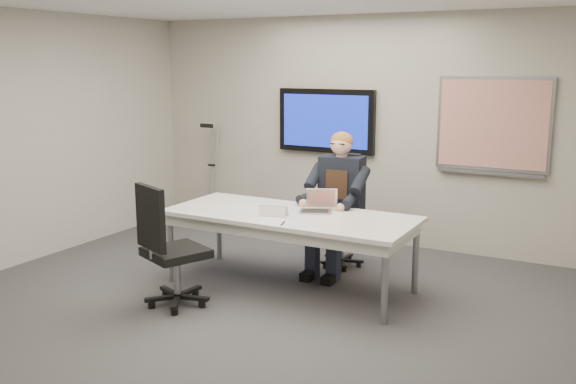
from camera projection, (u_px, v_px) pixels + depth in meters
The scene contains 12 objects.
floor at pixel (234, 321), 5.64m from camera, with size 6.00×6.00×0.02m, color #38393B.
wall_back at pixel (364, 130), 7.94m from camera, with size 6.00×0.02×2.80m, color #ACA79B.
conference_table at pixel (290, 222), 6.34m from camera, with size 2.48×1.04×0.76m.
tv_display at pixel (326, 121), 8.11m from camera, with size 1.30×0.09×0.80m.
whiteboard at pixel (493, 126), 7.17m from camera, with size 1.25×0.08×1.10m.
office_chair_far at pixel (342, 240), 7.13m from camera, with size 0.54×0.54×0.93m.
office_chair_near at pixel (172, 269), 5.90m from camera, with size 0.73×0.73×1.16m.
seated_person at pixel (334, 217), 6.84m from camera, with size 0.48×0.83×1.50m.
crutch at pixel (213, 172), 8.92m from camera, with size 0.19×0.31×1.45m, color #A5A7AC, non-canonical shape.
laptop at pixel (318, 206), 6.41m from camera, with size 0.38×0.40×0.22m.
name_tent at pixel (273, 211), 6.21m from camera, with size 0.26×0.07×0.11m, color silver, non-canonical shape.
pen at pixel (283, 223), 5.92m from camera, with size 0.01×0.01×0.15m, color black.
Camera 1 is at (2.94, -4.44, 2.23)m, focal length 40.00 mm.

